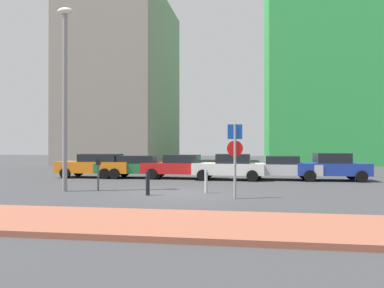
# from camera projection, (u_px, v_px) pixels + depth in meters

# --- Properties ---
(ground_plane) EXTENTS (120.00, 120.00, 0.00)m
(ground_plane) POSITION_uv_depth(u_px,v_px,m) (181.00, 193.00, 15.44)
(ground_plane) COLOR #38383A
(sidewalk_brick) EXTENTS (40.00, 3.20, 0.14)m
(sidewalk_brick) POSITION_uv_depth(u_px,v_px,m) (134.00, 222.00, 9.25)
(sidewalk_brick) COLOR #93513D
(sidewalk_brick) RESTS_ON ground
(parked_car_orange) EXTENTS (4.61, 2.05, 1.48)m
(parked_car_orange) POSITION_uv_depth(u_px,v_px,m) (97.00, 165.00, 23.21)
(parked_car_orange) COLOR orange
(parked_car_orange) RESTS_ON ground
(parked_car_green) EXTENTS (4.61, 2.33, 1.38)m
(parked_car_green) POSITION_uv_depth(u_px,v_px,m) (134.00, 166.00, 23.00)
(parked_car_green) COLOR #237238
(parked_car_green) RESTS_ON ground
(parked_car_red) EXTENTS (4.61, 2.07, 1.45)m
(parked_car_red) POSITION_uv_depth(u_px,v_px,m) (181.00, 166.00, 22.49)
(parked_car_red) COLOR red
(parked_car_red) RESTS_ON ground
(parked_car_white) EXTENTS (4.11, 2.12, 1.51)m
(parked_car_white) POSITION_uv_depth(u_px,v_px,m) (230.00, 167.00, 21.64)
(parked_car_white) COLOR white
(parked_car_white) RESTS_ON ground
(parked_car_silver) EXTENTS (4.40, 2.15, 1.39)m
(parked_car_silver) POSITION_uv_depth(u_px,v_px,m) (282.00, 167.00, 21.62)
(parked_car_silver) COLOR #B7BABF
(parked_car_silver) RESTS_ON ground
(parked_car_blue) EXTENTS (4.05, 2.12, 1.57)m
(parked_car_blue) POSITION_uv_depth(u_px,v_px,m) (331.00, 167.00, 21.16)
(parked_car_blue) COLOR #1E389E
(parked_car_blue) RESTS_ON ground
(parking_sign_post) EXTENTS (0.60, 0.12, 2.81)m
(parking_sign_post) POSITION_uv_depth(u_px,v_px,m) (235.00, 152.00, 13.92)
(parking_sign_post) COLOR gray
(parking_sign_post) RESTS_ON ground
(parking_meter) EXTENTS (0.18, 0.14, 1.42)m
(parking_meter) POSITION_uv_depth(u_px,v_px,m) (98.00, 170.00, 16.47)
(parking_meter) COLOR #4C4C51
(parking_meter) RESTS_ON ground
(street_lamp) EXTENTS (0.70, 0.36, 8.01)m
(street_lamp) POSITION_uv_depth(u_px,v_px,m) (65.00, 85.00, 16.19)
(street_lamp) COLOR gray
(street_lamp) RESTS_ON ground
(traffic_bollard_near) EXTENTS (0.16, 0.16, 0.96)m
(traffic_bollard_near) POSITION_uv_depth(u_px,v_px,m) (148.00, 183.00, 14.86)
(traffic_bollard_near) COLOR black
(traffic_bollard_near) RESTS_ON ground
(traffic_bollard_mid) EXTENTS (0.13, 0.13, 0.97)m
(traffic_bollard_mid) POSITION_uv_depth(u_px,v_px,m) (206.00, 181.00, 15.58)
(traffic_bollard_mid) COLOR #B7B7BC
(traffic_bollard_mid) RESTS_ON ground
(building_colorful_midrise) EXTENTS (15.03, 14.80, 29.03)m
(building_colorful_midrise) POSITION_uv_depth(u_px,v_px,m) (331.00, 39.00, 43.61)
(building_colorful_midrise) COLOR green
(building_colorful_midrise) RESTS_ON ground
(building_under_construction) EXTENTS (10.07, 15.63, 18.83)m
(building_under_construction) POSITION_uv_depth(u_px,v_px,m) (124.00, 82.00, 43.41)
(building_under_construction) COLOR gray
(building_under_construction) RESTS_ON ground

